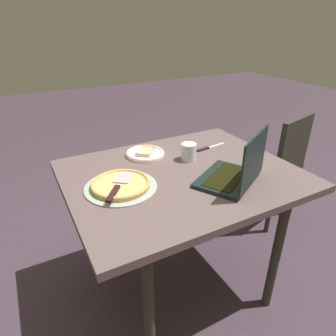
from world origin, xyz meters
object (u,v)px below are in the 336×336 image
at_px(table_knife, 208,148).
at_px(chair_near, 276,161).
at_px(dining_table, 181,186).
at_px(drink_cup, 189,152).
at_px(pizza_tray, 121,184).
at_px(pizza_plate, 145,153).
at_px(laptop, 236,172).

distance_m(table_knife, chair_near, 0.74).
xyz_separation_m(dining_table, drink_cup, (-0.11, -0.11, 0.13)).
bearing_deg(pizza_tray, drink_cup, -166.06).
xyz_separation_m(dining_table, chair_near, (-0.98, -0.25, -0.19)).
height_order(pizza_plate, pizza_tray, pizza_plate).
xyz_separation_m(pizza_plate, table_knife, (-0.37, 0.09, -0.01)).
distance_m(laptop, pizza_plate, 0.54).
relative_size(dining_table, laptop, 2.95).
height_order(laptop, chair_near, laptop).
bearing_deg(laptop, table_knife, -107.76).
distance_m(laptop, drink_cup, 0.32).
height_order(laptop, drink_cup, laptop).
xyz_separation_m(pizza_plate, pizza_tray, (0.24, 0.27, 0.00)).
bearing_deg(pizza_tray, pizza_plate, -131.93).
distance_m(pizza_tray, drink_cup, 0.44).
relative_size(pizza_tray, chair_near, 0.38).
distance_m(dining_table, table_knife, 0.35).
bearing_deg(pizza_plate, table_knife, 166.74).
bearing_deg(chair_near, drink_cup, 9.58).
bearing_deg(pizza_plate, laptop, 116.50).
bearing_deg(pizza_plate, drink_cup, 137.81).
distance_m(dining_table, chair_near, 1.03).
bearing_deg(table_knife, dining_table, 32.81).
relative_size(pizza_plate, table_knife, 1.00).
bearing_deg(table_knife, drink_cup, 23.29).
xyz_separation_m(table_knife, chair_near, (-0.69, -0.07, -0.27)).
bearing_deg(drink_cup, pizza_plate, -42.19).
xyz_separation_m(table_knife, drink_cup, (0.18, 0.08, 0.04)).
height_order(pizza_plate, drink_cup, drink_cup).
bearing_deg(pizza_tray, table_knife, -163.14).
bearing_deg(table_knife, pizza_plate, -13.26).
relative_size(pizza_tray, table_knife, 1.53).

